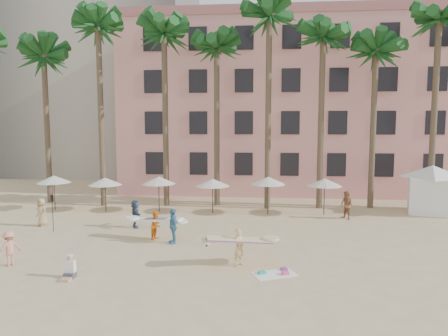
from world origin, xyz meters
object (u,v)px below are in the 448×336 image
object	(u,v)px
pink_hotel	(305,110)
carrier_white	(156,224)
carrier_yellow	(239,245)
cabana	(432,185)

from	to	relation	value
pink_hotel	carrier_white	xyz separation A→B (m)	(-10.36, -20.49, -7.13)
pink_hotel	carrier_yellow	size ratio (longest dim) A/B	11.40
pink_hotel	cabana	xyz separation A→B (m)	(7.86, -12.10, -5.93)
cabana	carrier_yellow	xyz separation A→B (m)	(-13.39, -12.25, -1.09)
pink_hotel	cabana	bearing A→B (deg)	-56.99
cabana	carrier_yellow	distance (m)	18.18
cabana	carrier_white	distance (m)	20.10
pink_hotel	carrier_yellow	bearing A→B (deg)	-102.79
cabana	carrier_white	size ratio (longest dim) A/B	1.84
carrier_yellow	carrier_white	xyz separation A→B (m)	(-4.84, 3.86, -0.10)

